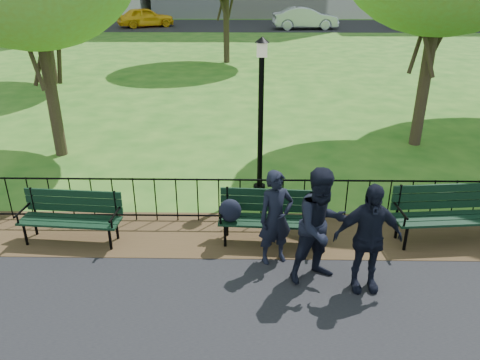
{
  "coord_description": "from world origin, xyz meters",
  "views": [
    {
      "loc": [
        -0.87,
        -5.86,
        4.47
      ],
      "look_at": [
        -0.99,
        1.5,
        1.11
      ],
      "focal_mm": 35.0,
      "sensor_mm": 36.0,
      "label": 1
    }
  ],
  "objects_px": {
    "park_bench_right_a": "(449,208)",
    "person_right": "(368,238)",
    "park_bench_main": "(256,211)",
    "lamppost": "(261,112)",
    "person_left": "(276,218)",
    "person_mid": "(321,226)",
    "taxi": "(146,17)",
    "park_bench_left_a": "(71,211)",
    "sedan_dark": "(432,18)",
    "sedan_silver": "(305,18)"
  },
  "relations": [
    {
      "from": "park_bench_right_a",
      "to": "person_right",
      "type": "distance_m",
      "value": 2.28
    },
    {
      "from": "park_bench_main",
      "to": "lamppost",
      "type": "relative_size",
      "value": 0.56
    },
    {
      "from": "person_left",
      "to": "person_right",
      "type": "xyz_separation_m",
      "value": [
        1.3,
        -0.69,
        0.06
      ]
    },
    {
      "from": "park_bench_right_a",
      "to": "person_mid",
      "type": "bearing_deg",
      "value": -159.0
    },
    {
      "from": "lamppost",
      "to": "taxi",
      "type": "xyz_separation_m",
      "value": [
        -8.57,
        30.41,
        -1.01
      ]
    },
    {
      "from": "park_bench_left_a",
      "to": "person_mid",
      "type": "height_order",
      "value": "person_mid"
    },
    {
      "from": "taxi",
      "to": "sedan_dark",
      "type": "bearing_deg",
      "value": -117.41
    },
    {
      "from": "park_bench_main",
      "to": "lamppost",
      "type": "bearing_deg",
      "value": 90.43
    },
    {
      "from": "taxi",
      "to": "sedan_silver",
      "type": "relative_size",
      "value": 0.89
    },
    {
      "from": "park_bench_right_a",
      "to": "person_mid",
      "type": "distance_m",
      "value": 2.72
    },
    {
      "from": "lamppost",
      "to": "sedan_silver",
      "type": "height_order",
      "value": "lamppost"
    },
    {
      "from": "person_left",
      "to": "person_right",
      "type": "relative_size",
      "value": 0.93
    },
    {
      "from": "taxi",
      "to": "lamppost",
      "type": "bearing_deg",
      "value": 171.01
    },
    {
      "from": "person_right",
      "to": "sedan_silver",
      "type": "distance_m",
      "value": 32.64
    },
    {
      "from": "park_bench_main",
      "to": "park_bench_left_a",
      "type": "height_order",
      "value": "park_bench_main"
    },
    {
      "from": "park_bench_main",
      "to": "taxi",
      "type": "height_order",
      "value": "taxi"
    },
    {
      "from": "park_bench_right_a",
      "to": "person_mid",
      "type": "height_order",
      "value": "person_mid"
    },
    {
      "from": "lamppost",
      "to": "person_right",
      "type": "bearing_deg",
      "value": -65.95
    },
    {
      "from": "person_left",
      "to": "sedan_dark",
      "type": "height_order",
      "value": "person_left"
    },
    {
      "from": "taxi",
      "to": "sedan_silver",
      "type": "xyz_separation_m",
      "value": [
        12.73,
        -1.23,
        0.07
      ]
    },
    {
      "from": "park_bench_right_a",
      "to": "person_left",
      "type": "bearing_deg",
      "value": -171.98
    },
    {
      "from": "lamppost",
      "to": "sedan_dark",
      "type": "distance_m",
      "value": 32.57
    },
    {
      "from": "park_bench_left_a",
      "to": "sedan_silver",
      "type": "height_order",
      "value": "sedan_silver"
    },
    {
      "from": "person_mid",
      "to": "lamppost",
      "type": "bearing_deg",
      "value": 81.36
    },
    {
      "from": "lamppost",
      "to": "sedan_silver",
      "type": "bearing_deg",
      "value": 81.89
    },
    {
      "from": "person_right",
      "to": "sedan_silver",
      "type": "xyz_separation_m",
      "value": [
        2.66,
        32.53,
        -0.04
      ]
    },
    {
      "from": "park_bench_main",
      "to": "person_right",
      "type": "xyz_separation_m",
      "value": [
        1.61,
        -1.27,
        0.25
      ]
    },
    {
      "from": "park_bench_right_a",
      "to": "sedan_silver",
      "type": "bearing_deg",
      "value": 83.09
    },
    {
      "from": "park_bench_main",
      "to": "lamppost",
      "type": "xyz_separation_m",
      "value": [
        0.11,
        2.08,
        1.16
      ]
    },
    {
      "from": "park_bench_left_a",
      "to": "sedan_dark",
      "type": "relative_size",
      "value": 0.33
    },
    {
      "from": "lamppost",
      "to": "person_right",
      "type": "height_order",
      "value": "lamppost"
    },
    {
      "from": "person_mid",
      "to": "sedan_silver",
      "type": "relative_size",
      "value": 0.37
    },
    {
      "from": "park_bench_left_a",
      "to": "sedan_dark",
      "type": "xyz_separation_m",
      "value": [
        17.41,
        31.41,
        0.24
      ]
    },
    {
      "from": "person_mid",
      "to": "taxi",
      "type": "distance_m",
      "value": 34.84
    },
    {
      "from": "park_bench_right_a",
      "to": "sedan_silver",
      "type": "distance_m",
      "value": 31.13
    },
    {
      "from": "park_bench_main",
      "to": "person_right",
      "type": "bearing_deg",
      "value": -34.84
    },
    {
      "from": "park_bench_left_a",
      "to": "person_mid",
      "type": "distance_m",
      "value": 4.34
    },
    {
      "from": "sedan_dark",
      "to": "park_bench_left_a",
      "type": "bearing_deg",
      "value": 157.75
    },
    {
      "from": "park_bench_right_a",
      "to": "person_left",
      "type": "xyz_separation_m",
      "value": [
        -3.07,
        -0.72,
        0.18
      ]
    },
    {
      "from": "park_bench_left_a",
      "to": "lamppost",
      "type": "relative_size",
      "value": 0.55
    },
    {
      "from": "park_bench_right_a",
      "to": "taxi",
      "type": "bearing_deg",
      "value": 104.83
    },
    {
      "from": "park_bench_main",
      "to": "person_right",
      "type": "relative_size",
      "value": 1.06
    },
    {
      "from": "person_mid",
      "to": "sedan_dark",
      "type": "height_order",
      "value": "person_mid"
    },
    {
      "from": "person_mid",
      "to": "taxi",
      "type": "bearing_deg",
      "value": 81.93
    },
    {
      "from": "park_bench_main",
      "to": "sedan_silver",
      "type": "distance_m",
      "value": 31.55
    },
    {
      "from": "person_left",
      "to": "person_mid",
      "type": "bearing_deg",
      "value": -57.0
    },
    {
      "from": "park_bench_main",
      "to": "sedan_silver",
      "type": "bearing_deg",
      "value": 85.74
    },
    {
      "from": "person_right",
      "to": "person_mid",
      "type": "bearing_deg",
      "value": 158.02
    },
    {
      "from": "person_right",
      "to": "taxi",
      "type": "relative_size",
      "value": 0.39
    },
    {
      "from": "park_bench_left_a",
      "to": "sedan_dark",
      "type": "height_order",
      "value": "sedan_dark"
    }
  ]
}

